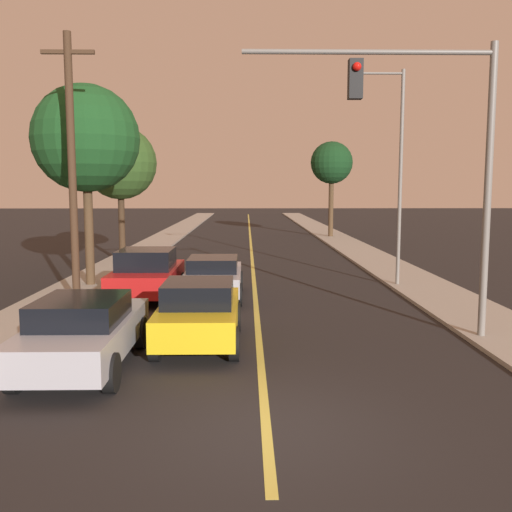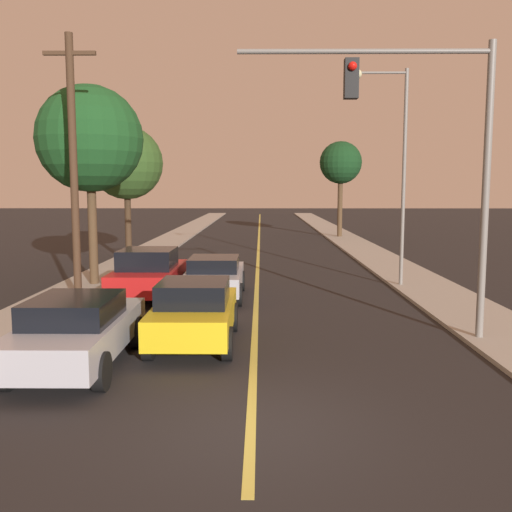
{
  "view_description": "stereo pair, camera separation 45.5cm",
  "coord_description": "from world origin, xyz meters",
  "px_view_note": "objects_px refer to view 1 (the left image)",
  "views": [
    {
      "loc": [
        -0.3,
        -8.36,
        3.68
      ],
      "look_at": [
        0.0,
        9.22,
        1.6
      ],
      "focal_mm": 40.0,
      "sensor_mm": 36.0,
      "label": 1
    },
    {
      "loc": [
        0.15,
        -8.36,
        3.68
      ],
      "look_at": [
        0.0,
        9.22,
        1.6
      ],
      "focal_mm": 40.0,
      "sensor_mm": 36.0,
      "label": 2
    }
  ],
  "objects_px": {
    "car_outer_lane_second": "(147,274)",
    "traffic_signal_mast": "(434,138)",
    "car_near_lane_front": "(199,312)",
    "car_near_lane_second": "(213,276)",
    "tree_left_far": "(120,163)",
    "tree_left_near": "(86,139)",
    "tree_right_near": "(332,163)",
    "utility_pole_left": "(72,165)",
    "streetlamp_right": "(389,150)",
    "car_outer_lane_front": "(84,331)"
  },
  "relations": [
    {
      "from": "traffic_signal_mast",
      "to": "car_outer_lane_second",
      "type": "bearing_deg",
      "value": 144.73
    },
    {
      "from": "tree_right_near",
      "to": "traffic_signal_mast",
      "type": "bearing_deg",
      "value": -93.83
    },
    {
      "from": "car_near_lane_front",
      "to": "car_near_lane_second",
      "type": "xyz_separation_m",
      "value": [
        0.0,
        5.79,
        -0.05
      ]
    },
    {
      "from": "tree_left_near",
      "to": "tree_left_far",
      "type": "distance_m",
      "value": 7.18
    },
    {
      "from": "car_outer_lane_second",
      "to": "tree_left_far",
      "type": "height_order",
      "value": "tree_left_far"
    },
    {
      "from": "car_near_lane_second",
      "to": "traffic_signal_mast",
      "type": "relative_size",
      "value": 0.63
    },
    {
      "from": "tree_left_far",
      "to": "tree_right_near",
      "type": "height_order",
      "value": "tree_right_near"
    },
    {
      "from": "car_outer_lane_front",
      "to": "car_near_lane_second",
      "type": "bearing_deg",
      "value": 73.57
    },
    {
      "from": "car_near_lane_front",
      "to": "streetlamp_right",
      "type": "distance_m",
      "value": 11.05
    },
    {
      "from": "car_near_lane_second",
      "to": "streetlamp_right",
      "type": "distance_m",
      "value": 7.99
    },
    {
      "from": "traffic_signal_mast",
      "to": "streetlamp_right",
      "type": "distance_m",
      "value": 7.64
    },
    {
      "from": "car_near_lane_second",
      "to": "tree_right_near",
      "type": "xyz_separation_m",
      "value": [
        7.48,
        23.89,
        4.8
      ]
    },
    {
      "from": "streetlamp_right",
      "to": "tree_left_near",
      "type": "relative_size",
      "value": 1.07
    },
    {
      "from": "car_near_lane_front",
      "to": "car_near_lane_second",
      "type": "height_order",
      "value": "car_near_lane_front"
    },
    {
      "from": "tree_left_near",
      "to": "traffic_signal_mast",
      "type": "bearing_deg",
      "value": -36.94
    },
    {
      "from": "car_near_lane_second",
      "to": "tree_left_far",
      "type": "bearing_deg",
      "value": 118.29
    },
    {
      "from": "streetlamp_right",
      "to": "tree_left_far",
      "type": "height_order",
      "value": "streetlamp_right"
    },
    {
      "from": "car_near_lane_front",
      "to": "tree_left_near",
      "type": "bearing_deg",
      "value": 120.41
    },
    {
      "from": "car_outer_lane_second",
      "to": "tree_right_near",
      "type": "bearing_deg",
      "value": 67.87
    },
    {
      "from": "tree_left_near",
      "to": "car_outer_lane_front",
      "type": "bearing_deg",
      "value": -75.58
    },
    {
      "from": "car_outer_lane_front",
      "to": "streetlamp_right",
      "type": "height_order",
      "value": "streetlamp_right"
    },
    {
      "from": "car_outer_lane_second",
      "to": "utility_pole_left",
      "type": "xyz_separation_m",
      "value": [
        -2.01,
        -1.25,
        3.55
      ]
    },
    {
      "from": "car_outer_lane_front",
      "to": "utility_pole_left",
      "type": "height_order",
      "value": "utility_pole_left"
    },
    {
      "from": "car_near_lane_front",
      "to": "tree_left_near",
      "type": "distance_m",
      "value": 10.46
    },
    {
      "from": "car_outer_lane_second",
      "to": "tree_right_near",
      "type": "xyz_separation_m",
      "value": [
        9.7,
        23.85,
        4.71
      ]
    },
    {
      "from": "car_near_lane_second",
      "to": "utility_pole_left",
      "type": "xyz_separation_m",
      "value": [
        -4.23,
        -1.21,
        3.64
      ]
    },
    {
      "from": "utility_pole_left",
      "to": "car_near_lane_front",
      "type": "bearing_deg",
      "value": -47.3
    },
    {
      "from": "car_outer_lane_second",
      "to": "tree_left_far",
      "type": "xyz_separation_m",
      "value": [
        -2.86,
        9.39,
        4.08
      ]
    },
    {
      "from": "car_near_lane_second",
      "to": "car_outer_lane_second",
      "type": "bearing_deg",
      "value": 178.95
    },
    {
      "from": "utility_pole_left",
      "to": "tree_right_near",
      "type": "bearing_deg",
      "value": 64.99
    },
    {
      "from": "traffic_signal_mast",
      "to": "utility_pole_left",
      "type": "height_order",
      "value": "utility_pole_left"
    },
    {
      "from": "car_outer_lane_second",
      "to": "streetlamp_right",
      "type": "distance_m",
      "value": 9.8
    },
    {
      "from": "utility_pole_left",
      "to": "tree_left_far",
      "type": "height_order",
      "value": "utility_pole_left"
    },
    {
      "from": "car_outer_lane_second",
      "to": "traffic_signal_mast",
      "type": "height_order",
      "value": "traffic_signal_mast"
    },
    {
      "from": "utility_pole_left",
      "to": "tree_right_near",
      "type": "xyz_separation_m",
      "value": [
        11.71,
        25.1,
        1.16
      ]
    },
    {
      "from": "car_near_lane_second",
      "to": "streetlamp_right",
      "type": "xyz_separation_m",
      "value": [
        6.35,
        2.16,
        4.35
      ]
    },
    {
      "from": "car_near_lane_second",
      "to": "tree_left_far",
      "type": "relative_size",
      "value": 0.66
    },
    {
      "from": "car_outer_lane_front",
      "to": "tree_left_far",
      "type": "height_order",
      "value": "tree_left_far"
    },
    {
      "from": "tree_right_near",
      "to": "car_outer_lane_front",
      "type": "bearing_deg",
      "value": -107.16
    },
    {
      "from": "car_near_lane_front",
      "to": "streetlamp_right",
      "type": "height_order",
      "value": "streetlamp_right"
    },
    {
      "from": "utility_pole_left",
      "to": "tree_left_far",
      "type": "relative_size",
      "value": 1.24
    },
    {
      "from": "tree_left_far",
      "to": "car_near_lane_second",
      "type": "bearing_deg",
      "value": -61.71
    },
    {
      "from": "tree_left_far",
      "to": "tree_left_near",
      "type": "bearing_deg",
      "value": -87.29
    },
    {
      "from": "car_outer_lane_second",
      "to": "utility_pole_left",
      "type": "distance_m",
      "value": 4.27
    },
    {
      "from": "car_near_lane_front",
      "to": "tree_right_near",
      "type": "distance_m",
      "value": 30.98
    },
    {
      "from": "car_near_lane_second",
      "to": "tree_left_far",
      "type": "height_order",
      "value": "tree_left_far"
    },
    {
      "from": "car_near_lane_front",
      "to": "car_outer_lane_front",
      "type": "relative_size",
      "value": 0.89
    },
    {
      "from": "car_near_lane_front",
      "to": "car_near_lane_second",
      "type": "relative_size",
      "value": 0.95
    },
    {
      "from": "car_near_lane_front",
      "to": "streetlamp_right",
      "type": "bearing_deg",
      "value": 51.37
    },
    {
      "from": "tree_left_near",
      "to": "car_near_lane_front",
      "type": "bearing_deg",
      "value": -59.59
    }
  ]
}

